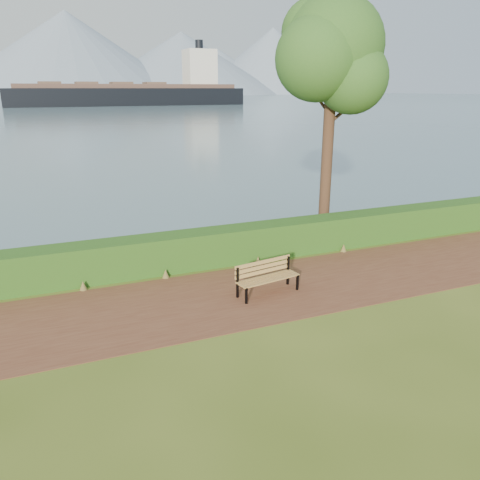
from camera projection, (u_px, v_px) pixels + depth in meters
name	position (u px, v px, depth m)	size (l,w,h in m)	color
ground	(232.00, 302.00, 11.07)	(140.00, 140.00, 0.00)	#465919
path	(227.00, 297.00, 11.33)	(40.00, 3.40, 0.01)	#5B2F1F
hedge	(199.00, 249.00, 13.20)	(32.00, 0.85, 1.00)	#204A15
water	(49.00, 98.00, 240.12)	(700.00, 510.00, 0.00)	#3F5A65
mountains	(29.00, 57.00, 356.94)	(585.00, 190.00, 70.00)	slate
bench	(266.00, 275.00, 11.44)	(1.67, 0.73, 0.81)	black
tree	(333.00, 53.00, 14.45)	(3.96, 3.26, 7.87)	#3A2518
cargo_ship	(138.00, 95.00, 137.93)	(68.31, 12.66, 20.65)	black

